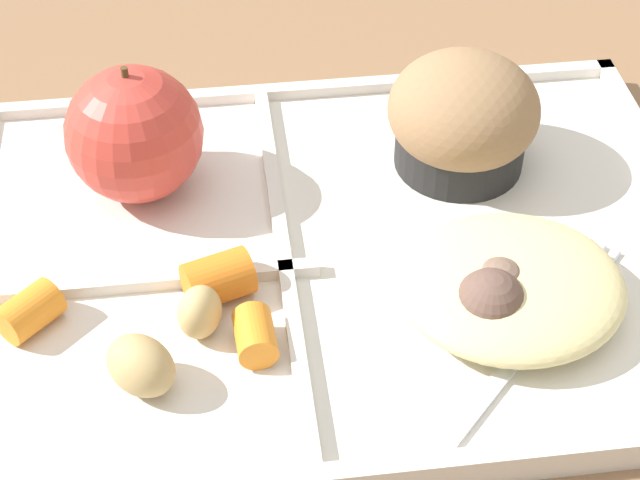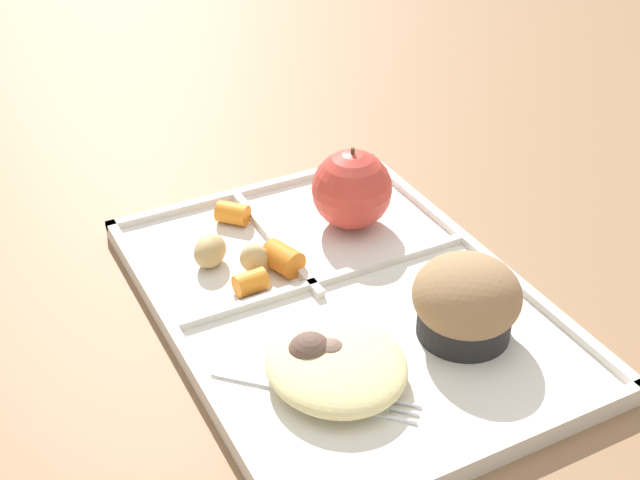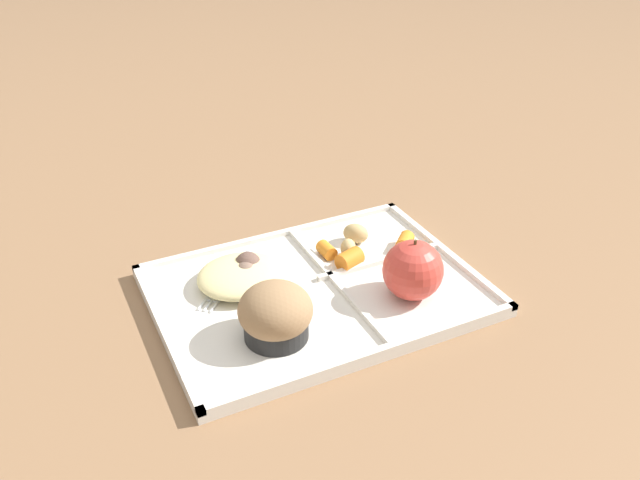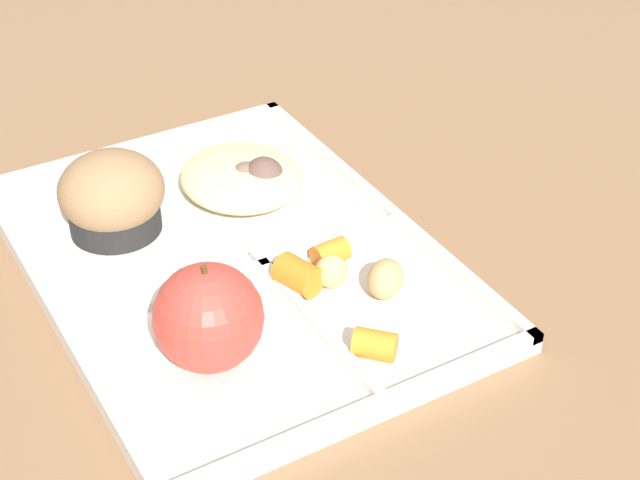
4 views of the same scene
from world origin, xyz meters
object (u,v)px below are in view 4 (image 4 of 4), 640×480
green_apple (208,317)px  bran_muffin (112,196)px  plastic_fork (248,177)px  lunch_tray (232,262)px

green_apple → bran_muffin: (0.18, 0.00, -0.01)m
bran_muffin → plastic_fork: (0.01, -0.12, -0.03)m
green_apple → bran_muffin: green_apple is taller
plastic_fork → green_apple: bearing=147.0°
green_apple → plastic_fork: (0.19, -0.12, -0.04)m
bran_muffin → lunch_tray: bearing=-142.5°
green_apple → bran_muffin: 0.18m
green_apple → plastic_fork: size_ratio=0.66×
lunch_tray → green_apple: 0.12m
lunch_tray → bran_muffin: bran_muffin is taller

